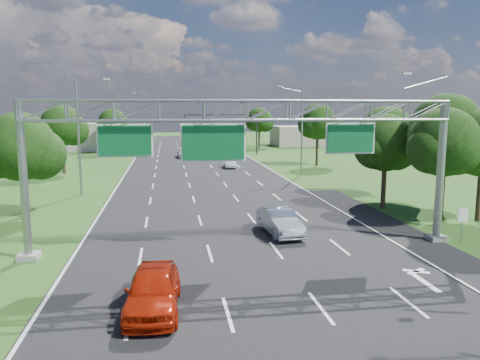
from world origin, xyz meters
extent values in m
plane|color=#2D4D17|center=(0.00, 30.00, 0.00)|extent=(220.00, 220.00, 0.00)
cube|color=black|center=(0.00, 30.00, 0.00)|extent=(18.00, 180.00, 0.02)
cube|color=black|center=(10.20, 14.00, 0.00)|extent=(3.00, 30.00, 0.02)
cube|color=gray|center=(11.50, 12.00, 0.15)|extent=(1.00, 1.00, 0.30)
cylinder|color=gray|center=(11.50, 12.00, 4.00)|extent=(0.44, 0.44, 8.00)
cube|color=gray|center=(-11.00, 12.00, 0.15)|extent=(1.00, 1.00, 0.30)
cylinder|color=gray|center=(-11.00, 12.00, 4.00)|extent=(0.40, 0.40, 8.00)
cylinder|color=gray|center=(10.30, 12.00, 9.00)|extent=(2.54, 0.12, 0.79)
cube|color=beige|center=(9.10, 12.00, 9.50)|extent=(0.50, 0.22, 0.12)
cube|color=white|center=(-6.00, 11.98, 6.00)|extent=(2.80, 0.05, 1.70)
cube|color=#0B592C|center=(-6.00, 11.92, 6.00)|extent=(2.62, 0.05, 1.52)
cube|color=white|center=(-1.50, 11.98, 5.85)|extent=(3.40, 0.05, 2.00)
cube|color=#0B592C|center=(-1.50, 11.92, 5.85)|extent=(3.22, 0.05, 1.82)
cube|color=white|center=(6.00, 11.98, 6.00)|extent=(2.80, 0.05, 1.70)
cube|color=#0B592C|center=(6.00, 11.92, 6.00)|extent=(2.62, 0.05, 1.52)
cylinder|color=gray|center=(12.40, 11.00, 1.00)|extent=(0.06, 0.06, 2.00)
cube|color=white|center=(12.40, 10.97, 1.70)|extent=(0.60, 0.04, 0.80)
cylinder|color=black|center=(11.00, 65.00, 3.50)|extent=(0.24, 0.24, 7.00)
cylinder|color=black|center=(5.00, 65.00, 6.60)|extent=(12.00, 0.18, 0.18)
imported|color=black|center=(-1.00, 65.00, 6.05)|extent=(0.18, 0.22, 1.10)
imported|color=black|center=(4.00, 65.00, 6.05)|extent=(0.18, 0.22, 1.10)
imported|color=black|center=(9.00, 65.00, 6.05)|extent=(0.18, 0.22, 1.10)
cylinder|color=gray|center=(-11.50, 30.00, 5.00)|extent=(0.20, 0.20, 10.00)
cylinder|color=gray|center=(-10.20, 30.00, 9.70)|extent=(2.78, 0.12, 0.60)
cube|color=beige|center=(-8.90, 30.00, 10.10)|extent=(0.55, 0.22, 0.12)
cylinder|color=gray|center=(-11.50, 65.00, 5.00)|extent=(0.20, 0.20, 10.00)
cylinder|color=gray|center=(-10.20, 65.00, 9.70)|extent=(2.78, 0.12, 0.60)
cube|color=beige|center=(-8.90, 65.00, 10.10)|extent=(0.55, 0.22, 0.12)
cylinder|color=gray|center=(11.50, 40.00, 5.00)|extent=(0.20, 0.20, 10.00)
cylinder|color=gray|center=(10.20, 40.00, 9.70)|extent=(2.78, 0.12, 0.60)
cube|color=beige|center=(8.90, 40.00, 10.10)|extent=(0.55, 0.22, 0.12)
cylinder|color=#2D2116|center=(13.50, 15.00, 1.87)|extent=(0.36, 0.36, 3.74)
sphere|color=black|center=(13.50, 15.00, 5.50)|extent=(4.40, 4.40, 4.40)
sphere|color=black|center=(14.60, 15.40, 4.95)|extent=(3.30, 3.30, 3.30)
sphere|color=black|center=(12.51, 14.70, 5.06)|extent=(3.08, 3.08, 3.08)
cylinder|color=#2D2116|center=(15.50, 18.00, 2.09)|extent=(0.36, 0.36, 4.18)
sphere|color=black|center=(15.50, 18.00, 6.18)|extent=(5.00, 5.00, 5.00)
sphere|color=black|center=(16.75, 18.40, 5.55)|extent=(3.75, 3.75, 3.75)
sphere|color=black|center=(14.38, 17.70, 5.68)|extent=(3.50, 3.50, 3.50)
cylinder|color=#2D2116|center=(12.50, 21.00, 1.65)|extent=(0.36, 0.36, 3.30)
sphere|color=black|center=(12.50, 21.00, 5.06)|extent=(4.40, 4.40, 4.40)
sphere|color=black|center=(13.60, 21.40, 4.51)|extent=(3.30, 3.30, 3.30)
sphere|color=black|center=(11.51, 20.70, 4.62)|extent=(3.08, 3.08, 3.08)
cylinder|color=#2D2116|center=(17.00, 16.00, 1.76)|extent=(0.36, 0.36, 3.52)
sphere|color=black|center=(15.96, 15.70, 4.90)|extent=(3.22, 3.22, 3.22)
cylinder|color=#2D2116|center=(14.50, 25.00, 1.76)|extent=(0.36, 0.36, 3.52)
sphere|color=black|center=(14.50, 25.00, 5.44)|extent=(4.80, 4.80, 4.80)
sphere|color=black|center=(15.70, 25.40, 4.84)|extent=(3.60, 3.60, 3.60)
sphere|color=black|center=(13.42, 24.70, 4.96)|extent=(3.36, 3.36, 3.36)
cylinder|color=#2D2116|center=(-14.00, 22.00, 1.54)|extent=(0.36, 0.36, 3.08)
sphere|color=black|center=(-14.00, 22.00, 5.00)|extent=(4.80, 4.80, 4.80)
sphere|color=black|center=(-12.80, 22.40, 4.40)|extent=(3.60, 3.60, 3.60)
sphere|color=black|center=(-15.08, 21.70, 4.52)|extent=(3.36, 3.36, 3.36)
cylinder|color=#2D2116|center=(-16.00, 45.00, 1.87)|extent=(0.36, 0.36, 3.74)
sphere|color=black|center=(-16.00, 45.00, 5.66)|extent=(4.80, 4.80, 4.80)
sphere|color=black|center=(-14.80, 45.40, 5.06)|extent=(3.60, 3.60, 3.60)
sphere|color=black|center=(-17.08, 44.70, 5.18)|extent=(3.36, 3.36, 3.36)
cylinder|color=#2D2116|center=(-13.00, 70.00, 1.65)|extent=(0.36, 0.36, 3.30)
sphere|color=black|center=(-13.00, 70.00, 5.22)|extent=(4.80, 4.80, 4.80)
sphere|color=black|center=(-11.80, 70.40, 4.62)|extent=(3.60, 3.60, 3.60)
sphere|color=black|center=(-14.08, 69.70, 4.74)|extent=(3.36, 3.36, 3.36)
cylinder|color=#2D2116|center=(16.00, 48.00, 1.98)|extent=(0.36, 0.36, 3.96)
sphere|color=black|center=(16.00, 48.00, 5.88)|extent=(4.80, 4.80, 4.80)
sphere|color=black|center=(17.20, 48.40, 5.28)|extent=(3.60, 3.60, 3.60)
sphere|color=black|center=(14.92, 47.70, 5.40)|extent=(3.36, 3.36, 3.36)
cylinder|color=#2D2116|center=(14.00, 78.00, 1.76)|extent=(0.36, 0.36, 3.52)
sphere|color=black|center=(14.00, 78.00, 5.44)|extent=(4.80, 4.80, 4.80)
sphere|color=black|center=(15.20, 78.40, 4.84)|extent=(3.60, 3.60, 3.60)
sphere|color=black|center=(12.92, 77.70, 4.96)|extent=(3.36, 3.36, 3.36)
cube|color=#A19787|center=(-22.00, 78.00, 2.50)|extent=(14.00, 10.00, 5.00)
cube|color=#A19787|center=(24.00, 82.00, 2.00)|extent=(12.00, 9.00, 4.00)
imported|color=#B72008|center=(-4.55, 4.80, 0.84)|extent=(2.25, 5.01, 1.67)
imported|color=#B3B8BF|center=(2.79, 14.77, 0.79)|extent=(2.13, 4.91, 1.57)
imported|color=silver|center=(-1.32, 60.91, 0.73)|extent=(2.21, 5.07, 1.45)
imported|color=black|center=(3.09, 64.05, 0.57)|extent=(2.10, 4.17, 1.13)
imported|color=black|center=(-7.41, 64.06, 0.64)|extent=(1.53, 3.76, 1.28)
imported|color=silver|center=(4.18, 47.56, 0.64)|extent=(1.78, 4.04, 1.29)
cube|color=silver|center=(6.52, 62.99, 1.48)|extent=(2.41, 5.49, 2.70)
cube|color=silver|center=(6.52, 59.21, 0.99)|extent=(2.16, 2.07, 1.98)
cylinder|color=black|center=(5.53, 59.39, 0.45)|extent=(0.31, 0.90, 0.90)
cylinder|color=black|center=(7.51, 59.39, 0.45)|extent=(0.31, 0.90, 0.90)
cylinder|color=black|center=(5.53, 64.79, 0.45)|extent=(0.31, 0.90, 0.90)
cylinder|color=black|center=(7.51, 64.79, 0.45)|extent=(0.31, 0.90, 0.90)
camera|label=1|loc=(-3.89, -12.35, 7.61)|focal=35.00mm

